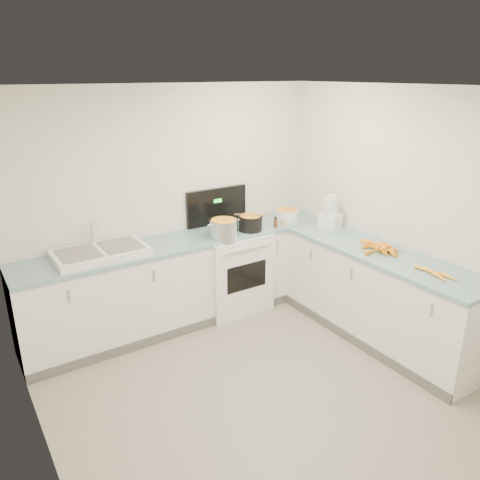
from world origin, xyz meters
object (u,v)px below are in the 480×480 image
steel_pot (224,230)px  mixing_bowl (287,215)px  spice_jar (283,222)px  stove (230,269)px  extract_bottle (275,223)px  black_pot (250,224)px  sink (100,252)px  food_processor (330,213)px

steel_pot → mixing_bowl: size_ratio=1.07×
mixing_bowl → spice_jar: mixing_bowl is taller
stove → extract_bottle: size_ratio=12.41×
stove → mixing_bowl: stove is taller
black_pot → sink: bearing=175.2°
black_pot → steel_pot: bearing=-171.8°
mixing_bowl → food_processor: food_processor is taller
steel_pot → extract_bottle: steel_pot is taller
black_pot → spice_jar: size_ratio=3.10×
black_pot → food_processor: size_ratio=0.71×
sink → stove: bearing=-0.6°
steel_pot → spice_jar: 0.79m
black_pot → food_processor: 0.92m
mixing_bowl → extract_bottle: (-0.29, -0.16, -0.01)m
stove → black_pot: (0.19, -0.12, 0.54)m
spice_jar → extract_bottle: bearing=-173.3°
extract_bottle → food_processor: bearing=-30.4°
sink → spice_jar: size_ratio=10.17×
mixing_bowl → steel_pot: bearing=-172.2°
spice_jar → food_processor: bearing=-38.6°
spice_jar → sink: bearing=174.3°
black_pot → mixing_bowl: (0.58, 0.08, -0.01)m
steel_pot → food_processor: food_processor is taller
steel_pot → extract_bottle: (0.67, -0.03, -0.03)m
stove → steel_pot: (-0.19, -0.18, 0.56)m
mixing_bowl → sink: bearing=178.5°
black_pot → food_processor: food_processor is taller
sink → mixing_bowl: bearing=-1.5°
stove → steel_pot: bearing=-137.0°
black_pot → mixing_bowl: bearing=7.6°
spice_jar → food_processor: food_processor is taller
sink → mixing_bowl: sink is taller
black_pot → mixing_bowl: size_ratio=0.94×
sink → steel_pot: bearing=-8.6°
stove → mixing_bowl: (0.77, -0.04, 0.53)m
steel_pot → mixing_bowl: steel_pot is taller
steel_pot → food_processor: bearing=-15.9°
food_processor → sink: bearing=167.8°
sink → food_processor: (2.46, -0.53, 0.12)m
steel_pot → black_pot: (0.38, 0.05, -0.02)m
mixing_bowl → food_processor: size_ratio=0.75×
mixing_bowl → spice_jar: (-0.17, -0.14, -0.02)m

